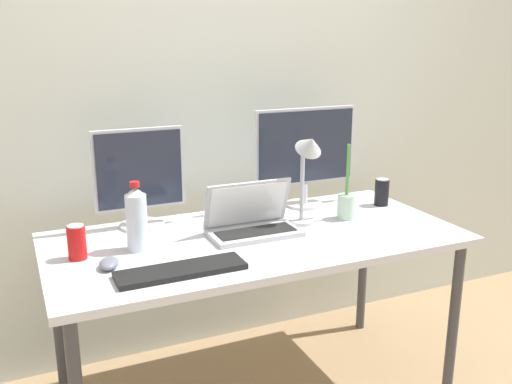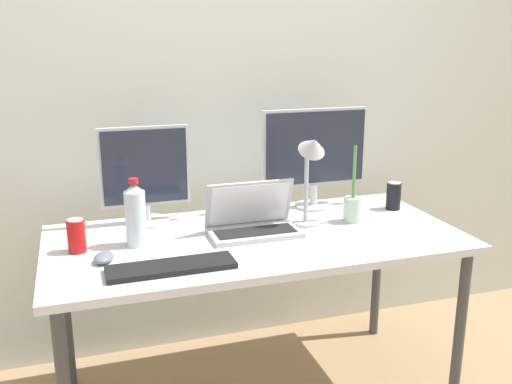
{
  "view_description": "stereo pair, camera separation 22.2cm",
  "coord_description": "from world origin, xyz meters",
  "px_view_note": "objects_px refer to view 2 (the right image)",
  "views": [
    {
      "loc": [
        -0.87,
        -1.96,
        1.51
      ],
      "look_at": [
        0.0,
        0.0,
        0.92
      ],
      "focal_mm": 40.0,
      "sensor_mm": 36.0,
      "label": 1
    },
    {
      "loc": [
        -0.66,
        -2.04,
        1.51
      ],
      "look_at": [
        0.0,
        0.0,
        0.92
      ],
      "focal_mm": 40.0,
      "sensor_mm": 36.0,
      "label": 2
    }
  ],
  "objects_px": {
    "monitor_left": "(145,174)",
    "soda_can_near_keyboard": "(394,196)",
    "water_bottle": "(135,215)",
    "keyboard_main": "(171,267)",
    "bamboo_vase": "(353,207)",
    "monitor_center": "(315,153)",
    "laptop_silver": "(252,221)",
    "soda_can_by_laptop": "(76,236)",
    "desk_lamp": "(311,163)",
    "mouse_by_keyboard": "(104,257)",
    "work_desk": "(256,250)"
  },
  "relations": [
    {
      "from": "laptop_silver",
      "to": "bamboo_vase",
      "type": "bearing_deg",
      "value": 1.19
    },
    {
      "from": "monitor_left",
      "to": "water_bottle",
      "type": "bearing_deg",
      "value": -106.15
    },
    {
      "from": "soda_can_near_keyboard",
      "to": "mouse_by_keyboard",
      "type": "bearing_deg",
      "value": -169.53
    },
    {
      "from": "keyboard_main",
      "to": "mouse_by_keyboard",
      "type": "relative_size",
      "value": 4.25
    },
    {
      "from": "soda_can_near_keyboard",
      "to": "bamboo_vase",
      "type": "xyz_separation_m",
      "value": [
        -0.26,
        -0.11,
        0.0
      ]
    },
    {
      "from": "water_bottle",
      "to": "soda_can_by_laptop",
      "type": "bearing_deg",
      "value": -179.54
    },
    {
      "from": "work_desk",
      "to": "soda_can_by_laptop",
      "type": "height_order",
      "value": "soda_can_by_laptop"
    },
    {
      "from": "laptop_silver",
      "to": "keyboard_main",
      "type": "bearing_deg",
      "value": -144.37
    },
    {
      "from": "keyboard_main",
      "to": "bamboo_vase",
      "type": "bearing_deg",
      "value": 17.99
    },
    {
      "from": "monitor_left",
      "to": "mouse_by_keyboard",
      "type": "relative_size",
      "value": 4.0
    },
    {
      "from": "monitor_center",
      "to": "mouse_by_keyboard",
      "type": "bearing_deg",
      "value": -158.6
    },
    {
      "from": "water_bottle",
      "to": "desk_lamp",
      "type": "bearing_deg",
      "value": -1.16
    },
    {
      "from": "monitor_left",
      "to": "keyboard_main",
      "type": "relative_size",
      "value": 0.94
    },
    {
      "from": "monitor_left",
      "to": "monitor_center",
      "type": "distance_m",
      "value": 0.76
    },
    {
      "from": "mouse_by_keyboard",
      "to": "desk_lamp",
      "type": "height_order",
      "value": "desk_lamp"
    },
    {
      "from": "monitor_left",
      "to": "monitor_center",
      "type": "height_order",
      "value": "monitor_center"
    },
    {
      "from": "soda_can_near_keyboard",
      "to": "keyboard_main",
      "type": "bearing_deg",
      "value": -160.52
    },
    {
      "from": "mouse_by_keyboard",
      "to": "bamboo_vase",
      "type": "xyz_separation_m",
      "value": [
        1.04,
        0.13,
        0.05
      ]
    },
    {
      "from": "monitor_left",
      "to": "laptop_silver",
      "type": "relative_size",
      "value": 1.15
    },
    {
      "from": "desk_lamp",
      "to": "monitor_left",
      "type": "bearing_deg",
      "value": 156.75
    },
    {
      "from": "keyboard_main",
      "to": "water_bottle",
      "type": "relative_size",
      "value": 1.67
    },
    {
      "from": "laptop_silver",
      "to": "mouse_by_keyboard",
      "type": "height_order",
      "value": "laptop_silver"
    },
    {
      "from": "soda_can_by_laptop",
      "to": "keyboard_main",
      "type": "bearing_deg",
      "value": -42.22
    },
    {
      "from": "keyboard_main",
      "to": "desk_lamp",
      "type": "bearing_deg",
      "value": 22.1
    },
    {
      "from": "work_desk",
      "to": "desk_lamp",
      "type": "bearing_deg",
      "value": 5.19
    },
    {
      "from": "work_desk",
      "to": "mouse_by_keyboard",
      "type": "height_order",
      "value": "mouse_by_keyboard"
    },
    {
      "from": "soda_can_near_keyboard",
      "to": "work_desk",
      "type": "bearing_deg",
      "value": -168.28
    },
    {
      "from": "monitor_center",
      "to": "desk_lamp",
      "type": "xyz_separation_m",
      "value": [
        -0.13,
        -0.26,
        0.02
      ]
    },
    {
      "from": "laptop_silver",
      "to": "bamboo_vase",
      "type": "distance_m",
      "value": 0.45
    },
    {
      "from": "keyboard_main",
      "to": "desk_lamp",
      "type": "distance_m",
      "value": 0.72
    },
    {
      "from": "bamboo_vase",
      "to": "desk_lamp",
      "type": "distance_m",
      "value": 0.29
    },
    {
      "from": "monitor_center",
      "to": "work_desk",
      "type": "bearing_deg",
      "value": -142.6
    },
    {
      "from": "laptop_silver",
      "to": "soda_can_near_keyboard",
      "type": "relative_size",
      "value": 2.85
    },
    {
      "from": "monitor_left",
      "to": "soda_can_by_laptop",
      "type": "bearing_deg",
      "value": -138.43
    },
    {
      "from": "water_bottle",
      "to": "soda_can_by_laptop",
      "type": "xyz_separation_m",
      "value": [
        -0.22,
        -0.0,
        -0.06
      ]
    },
    {
      "from": "monitor_left",
      "to": "keyboard_main",
      "type": "distance_m",
      "value": 0.57
    },
    {
      "from": "work_desk",
      "to": "mouse_by_keyboard",
      "type": "xyz_separation_m",
      "value": [
        -0.59,
        -0.09,
        0.08
      ]
    },
    {
      "from": "water_bottle",
      "to": "soda_can_near_keyboard",
      "type": "relative_size",
      "value": 2.08
    },
    {
      "from": "keyboard_main",
      "to": "monitor_center",
      "type": "bearing_deg",
      "value": 34.15
    },
    {
      "from": "water_bottle",
      "to": "soda_can_near_keyboard",
      "type": "xyz_separation_m",
      "value": [
        1.17,
        0.11,
        -0.06
      ]
    },
    {
      "from": "monitor_center",
      "to": "soda_can_near_keyboard",
      "type": "height_order",
      "value": "monitor_center"
    },
    {
      "from": "monitor_left",
      "to": "soda_can_near_keyboard",
      "type": "relative_size",
      "value": 3.28
    },
    {
      "from": "work_desk",
      "to": "desk_lamp",
      "type": "xyz_separation_m",
      "value": [
        0.24,
        0.02,
        0.34
      ]
    },
    {
      "from": "laptop_silver",
      "to": "bamboo_vase",
      "type": "relative_size",
      "value": 1.09
    },
    {
      "from": "monitor_left",
      "to": "bamboo_vase",
      "type": "distance_m",
      "value": 0.89
    },
    {
      "from": "laptop_silver",
      "to": "desk_lamp",
      "type": "relative_size",
      "value": 0.88
    },
    {
      "from": "desk_lamp",
      "to": "laptop_silver",
      "type": "bearing_deg",
      "value": 177.91
    },
    {
      "from": "keyboard_main",
      "to": "soda_can_by_laptop",
      "type": "distance_m",
      "value": 0.41
    },
    {
      "from": "monitor_left",
      "to": "desk_lamp",
      "type": "distance_m",
      "value": 0.69
    },
    {
      "from": "monitor_left",
      "to": "soda_can_near_keyboard",
      "type": "xyz_separation_m",
      "value": [
        1.1,
        -0.15,
        -0.15
      ]
    }
  ]
}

